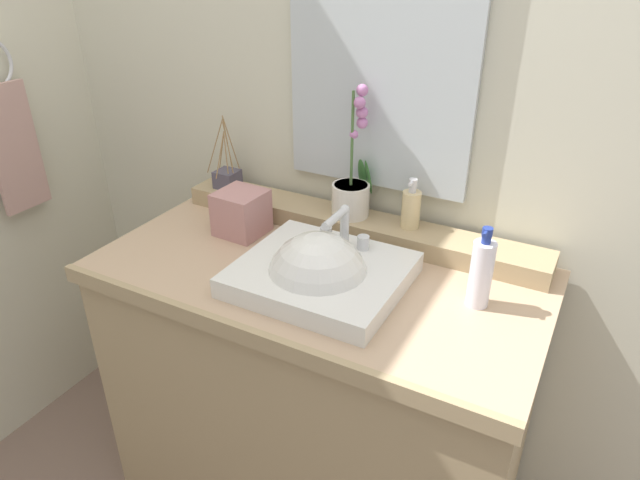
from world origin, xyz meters
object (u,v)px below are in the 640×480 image
object	(u,v)px
soap_dispenser	(411,208)
reed_diffuser	(227,178)
lotion_bottle	(481,273)
tissue_box	(241,213)
sink_basin	(319,279)
potted_plant	(352,189)
hand_towel	(15,149)

from	to	relation	value
soap_dispenser	reed_diffuser	bearing A→B (deg)	-179.01
lotion_bottle	tissue_box	bearing A→B (deg)	176.80
sink_basin	potted_plant	xyz separation A→B (m)	(-0.06, 0.30, 0.12)
sink_basin	soap_dispenser	bearing A→B (deg)	69.05
sink_basin	lotion_bottle	world-z (taller)	lotion_bottle
sink_basin	potted_plant	world-z (taller)	potted_plant
sink_basin	soap_dispenser	size ratio (longest dim) A/B	2.84
soap_dispenser	tissue_box	xyz separation A→B (m)	(-0.46, -0.16, -0.05)
reed_diffuser	tissue_box	distance (m)	0.22
reed_diffuser	hand_towel	distance (m)	0.69
reed_diffuser	hand_towel	xyz separation A→B (m)	(-0.62, -0.29, 0.08)
lotion_bottle	soap_dispenser	bearing A→B (deg)	140.75
lotion_bottle	hand_towel	size ratio (longest dim) A/B	0.49
sink_basin	soap_dispenser	distance (m)	0.35
reed_diffuser	tissue_box	bearing A→B (deg)	-43.47
hand_towel	potted_plant	bearing A→B (deg)	15.33
reed_diffuser	lotion_bottle	distance (m)	0.89
soap_dispenser	potted_plant	bearing A→B (deg)	-177.75
hand_towel	tissue_box	bearing A→B (deg)	9.71
reed_diffuser	lotion_bottle	xyz separation A→B (m)	(0.87, -0.19, -0.00)
lotion_bottle	hand_towel	distance (m)	1.49
tissue_box	reed_diffuser	bearing A→B (deg)	136.53
reed_diffuser	lotion_bottle	bearing A→B (deg)	-12.55
soap_dispenser	tissue_box	world-z (taller)	soap_dispenser
potted_plant	reed_diffuser	bearing A→B (deg)	-179.52
reed_diffuser	potted_plant	bearing A→B (deg)	0.48
lotion_bottle	reed_diffuser	bearing A→B (deg)	167.45
potted_plant	tissue_box	bearing A→B (deg)	-150.60
lotion_bottle	hand_towel	xyz separation A→B (m)	(-1.49, -0.09, 0.08)
soap_dispenser	lotion_bottle	xyz separation A→B (m)	(0.25, -0.20, -0.03)
potted_plant	reed_diffuser	size ratio (longest dim) A/B	1.60
sink_basin	tissue_box	distance (m)	0.37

